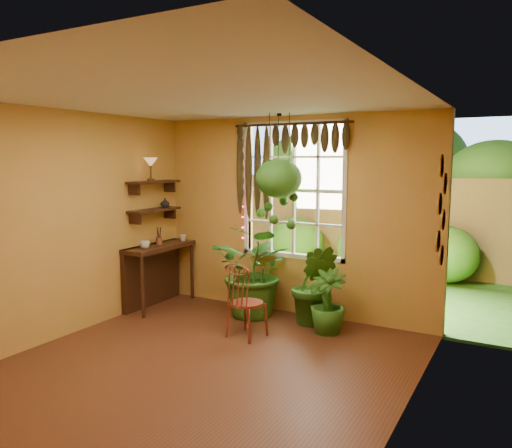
{
  "coord_description": "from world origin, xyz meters",
  "views": [
    {
      "loc": [
        2.84,
        -3.89,
        2.11
      ],
      "look_at": [
        0.04,
        1.15,
        1.37
      ],
      "focal_mm": 35.0,
      "sensor_mm": 36.0,
      "label": 1
    }
  ],
  "objects_px": {
    "counter_ledge": "(154,268)",
    "windsor_chair": "(245,313)",
    "potted_plant_left": "(256,271)",
    "potted_plant_mid": "(314,285)",
    "hanging_basket": "(279,183)"
  },
  "relations": [
    {
      "from": "windsor_chair",
      "to": "hanging_basket",
      "type": "bearing_deg",
      "value": 97.02
    },
    {
      "from": "counter_ledge",
      "to": "windsor_chair",
      "type": "xyz_separation_m",
      "value": [
        1.84,
        -0.52,
        -0.25
      ]
    },
    {
      "from": "potted_plant_left",
      "to": "potted_plant_mid",
      "type": "bearing_deg",
      "value": 4.91
    },
    {
      "from": "potted_plant_left",
      "to": "potted_plant_mid",
      "type": "height_order",
      "value": "potted_plant_left"
    },
    {
      "from": "windsor_chair",
      "to": "potted_plant_mid",
      "type": "xyz_separation_m",
      "value": [
        0.53,
        0.84,
        0.22
      ]
    },
    {
      "from": "counter_ledge",
      "to": "potted_plant_left",
      "type": "distance_m",
      "value": 1.59
    },
    {
      "from": "windsor_chair",
      "to": "potted_plant_left",
      "type": "relative_size",
      "value": 0.83
    },
    {
      "from": "counter_ledge",
      "to": "potted_plant_left",
      "type": "xyz_separation_m",
      "value": [
        1.56,
        0.24,
        0.08
      ]
    },
    {
      "from": "counter_ledge",
      "to": "hanging_basket",
      "type": "xyz_separation_m",
      "value": [
        1.88,
        0.28,
        1.26
      ]
    },
    {
      "from": "potted_plant_mid",
      "to": "windsor_chair",
      "type": "bearing_deg",
      "value": -122.35
    },
    {
      "from": "windsor_chair",
      "to": "hanging_basket",
      "type": "relative_size",
      "value": 0.7
    },
    {
      "from": "counter_ledge",
      "to": "windsor_chair",
      "type": "bearing_deg",
      "value": -15.81
    },
    {
      "from": "counter_ledge",
      "to": "potted_plant_left",
      "type": "relative_size",
      "value": 0.95
    },
    {
      "from": "potted_plant_left",
      "to": "hanging_basket",
      "type": "relative_size",
      "value": 0.85
    },
    {
      "from": "counter_ledge",
      "to": "hanging_basket",
      "type": "height_order",
      "value": "hanging_basket"
    }
  ]
}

